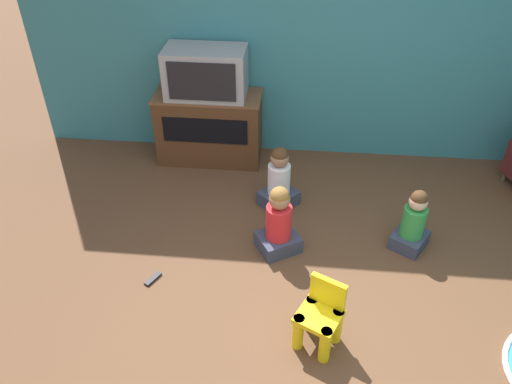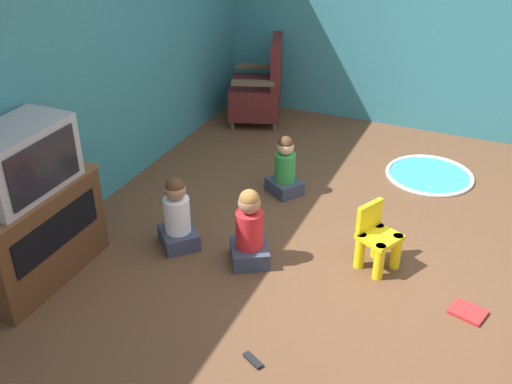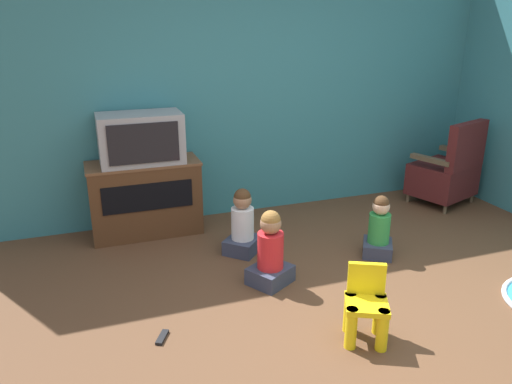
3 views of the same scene
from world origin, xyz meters
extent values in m
plane|color=brown|center=(0.00, 0.00, 0.00)|extent=(30.00, 30.00, 0.00)
cube|color=teal|center=(-0.19, 2.45, 1.33)|extent=(5.61, 0.12, 2.66)
cube|color=teal|center=(2.55, -0.25, 1.33)|extent=(0.12, 5.51, 2.66)
cube|color=#4C2D19|center=(-1.22, 2.15, 0.35)|extent=(1.01, 0.43, 0.71)
cube|color=brown|center=(-1.22, 2.15, 0.69)|extent=(1.03, 0.44, 0.02)
cube|color=black|center=(-1.22, 1.93, 0.44)|extent=(0.81, 0.01, 0.25)
cube|color=#939399|center=(-1.22, 2.15, 0.93)|extent=(0.75, 0.41, 0.45)
cube|color=black|center=(-1.22, 1.94, 0.93)|extent=(0.61, 0.02, 0.35)
cylinder|color=brown|center=(2.17, 2.20, 0.05)|extent=(0.04, 0.04, 0.10)
cylinder|color=brown|center=(1.66, 2.02, 0.05)|extent=(0.04, 0.04, 0.10)
cylinder|color=brown|center=(2.32, 1.77, 0.05)|extent=(0.04, 0.04, 0.10)
cylinder|color=brown|center=(1.81, 1.59, 0.05)|extent=(0.04, 0.04, 0.10)
cube|color=#4C1919|center=(1.99, 1.89, 0.27)|extent=(0.78, 0.72, 0.35)
cube|color=#4C1919|center=(2.07, 1.68, 0.69)|extent=(0.60, 0.29, 0.50)
cube|color=brown|center=(2.25, 1.99, 0.55)|extent=(0.22, 0.46, 0.05)
cube|color=brown|center=(1.72, 1.80, 0.55)|extent=(0.22, 0.46, 0.05)
cylinder|color=yellow|center=(-0.27, -0.07, 0.14)|extent=(0.07, 0.07, 0.28)
cylinder|color=yellow|center=(-0.09, -0.15, 0.14)|extent=(0.07, 0.07, 0.28)
cylinder|color=yellow|center=(-0.19, 0.09, 0.14)|extent=(0.07, 0.07, 0.28)
cylinder|color=yellow|center=(-0.02, 0.01, 0.14)|extent=(0.07, 0.07, 0.28)
cube|color=yellow|center=(-0.14, -0.03, 0.26)|extent=(0.35, 0.34, 0.04)
cube|color=yellow|center=(-0.09, 0.07, 0.39)|extent=(0.23, 0.14, 0.21)
cylinder|color=teal|center=(1.45, -0.15, 0.01)|extent=(0.81, 0.81, 0.01)
torus|color=silver|center=(1.45, -0.15, 0.01)|extent=(0.82, 0.82, 0.04)
cube|color=#33384C|center=(-0.45, 0.86, 0.07)|extent=(0.40, 0.39, 0.14)
cylinder|color=red|center=(-0.45, 0.86, 0.28)|extent=(0.20, 0.20, 0.29)
sphere|color=#9E7051|center=(-0.45, 0.86, 0.50)|extent=(0.16, 0.16, 0.16)
sphere|color=olive|center=(-0.45, 0.86, 0.53)|extent=(0.15, 0.15, 0.15)
cube|color=#33384C|center=(-0.48, 1.44, 0.07)|extent=(0.40, 0.40, 0.13)
cylinder|color=silver|center=(-0.48, 1.44, 0.27)|extent=(0.20, 0.20, 0.28)
sphere|color=#9E7051|center=(-0.48, 1.44, 0.49)|extent=(0.16, 0.16, 0.16)
sphere|color=#472D19|center=(-0.48, 1.44, 0.52)|extent=(0.15, 0.15, 0.15)
cube|color=#33384C|center=(0.61, 0.99, 0.06)|extent=(0.36, 0.37, 0.12)
cylinder|color=#2D8C3F|center=(0.61, 0.99, 0.25)|extent=(0.18, 0.18, 0.26)
sphere|color=#D8AD8C|center=(0.61, 0.99, 0.46)|extent=(0.15, 0.15, 0.15)
sphere|color=#472D19|center=(0.61, 0.99, 0.48)|extent=(0.14, 0.14, 0.14)
cube|color=#B22323|center=(-0.40, -0.72, 0.01)|extent=(0.23, 0.26, 0.02)
cube|color=black|center=(-1.37, 0.42, 0.01)|extent=(0.11, 0.15, 0.02)
camera|label=1|loc=(-0.34, -2.13, 2.79)|focal=35.00mm
camera|label=2|loc=(-3.75, -0.66, 2.69)|focal=42.00mm
camera|label=3|loc=(-1.71, -2.37, 1.98)|focal=35.00mm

